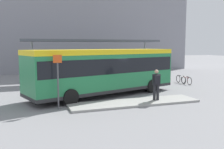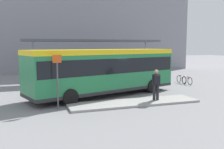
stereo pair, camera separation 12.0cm
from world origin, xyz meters
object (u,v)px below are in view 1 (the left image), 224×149
at_px(pedestrian_waiting, 156,83).
at_px(city_bus, 105,69).
at_px(bicycle_white, 181,79).
at_px(platform_sign, 58,79).
at_px(bicycle_red, 186,80).
at_px(potted_planter_near_shelter, 65,78).

bearing_deg(pedestrian_waiting, city_bus, 53.69).
relative_size(bicycle_white, platform_sign, 0.56).
relative_size(bicycle_red, bicycle_white, 1.00).
bearing_deg(bicycle_red, platform_sign, 116.46).
bearing_deg(bicycle_red, potted_planter_near_shelter, 81.44).
distance_m(pedestrian_waiting, potted_planter_near_shelter, 8.35).
bearing_deg(city_bus, pedestrian_waiting, -71.83).
bearing_deg(pedestrian_waiting, potted_planter_near_shelter, 47.60).
bearing_deg(bicycle_red, pedestrian_waiting, 134.31).
xyz_separation_m(pedestrian_waiting, bicycle_white, (5.82, 5.90, -0.79)).
relative_size(city_bus, bicycle_red, 6.71).
bearing_deg(potted_planter_near_shelter, platform_sign, -101.49).
xyz_separation_m(bicycle_white, potted_planter_near_shelter, (-9.95, 1.34, 0.34)).
distance_m(potted_planter_near_shelter, platform_sign, 7.25).
relative_size(potted_planter_near_shelter, platform_sign, 0.46).
bearing_deg(platform_sign, potted_planter_near_shelter, 78.51).
distance_m(city_bus, platform_sign, 4.42).
height_order(bicycle_white, potted_planter_near_shelter, potted_planter_near_shelter).
relative_size(bicycle_red, platform_sign, 0.56).
bearing_deg(bicycle_white, city_bus, -65.75).
xyz_separation_m(city_bus, platform_sign, (-3.41, -2.80, -0.22)).
distance_m(bicycle_red, bicycle_white, 0.66).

